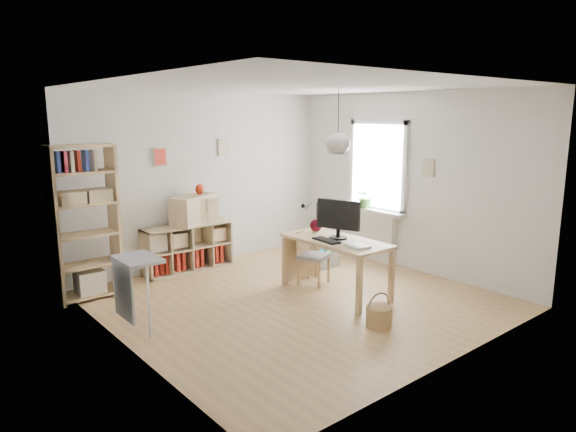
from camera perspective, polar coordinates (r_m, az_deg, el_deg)
ground at (r=6.76m, az=0.98°, el=-9.26°), size 4.50×4.50×0.00m
room_shell at (r=6.60m, az=5.56°, el=8.02°), size 4.50×4.50×4.50m
window_unit at (r=8.37m, az=9.98°, el=5.49°), size 0.07×1.16×1.46m
radiator at (r=8.54m, az=9.56°, el=-2.22°), size 0.10×0.80×0.80m
windowsill at (r=8.41m, az=9.43°, el=0.57°), size 0.22×1.20×0.06m
desk at (r=6.81m, az=5.35°, el=-3.34°), size 0.70×1.50×0.75m
cube_shelf at (r=8.06m, az=-11.31°, el=-3.84°), size 1.40×0.38×0.72m
tall_bookshelf at (r=7.04m, az=-21.70°, el=-0.03°), size 0.80×0.38×2.00m
side_table at (r=5.81m, az=-16.89°, el=-6.27°), size 0.40×0.55×0.85m
chair at (r=7.27m, az=2.50°, el=-4.16°), size 0.49×0.49×0.77m
wicker_basket at (r=5.98m, az=10.08°, el=-10.86°), size 0.30×0.30×0.41m
storage_chest at (r=8.13m, az=3.23°, el=-4.30°), size 0.56×0.63×0.57m
monitor at (r=6.76m, az=5.62°, el=-0.11°), size 0.26×0.58×0.52m
keyboard at (r=6.68m, az=4.29°, el=-2.71°), size 0.19×0.43×0.02m
task_lamp at (r=7.23m, az=2.40°, el=0.53°), size 0.38×0.14×0.40m
yarn_ball at (r=7.20m, az=3.12°, el=-1.05°), size 0.17×0.17×0.17m
paper_tray at (r=6.42m, az=7.77°, el=-3.34°), size 0.25×0.30×0.03m
drawer_chest at (r=7.95m, az=-10.46°, el=0.71°), size 0.84×0.63×0.44m
red_vase at (r=7.96m, az=-9.78°, el=2.93°), size 0.14×0.14×0.16m
potted_plant at (r=8.46m, az=8.60°, el=2.12°), size 0.35×0.31×0.36m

